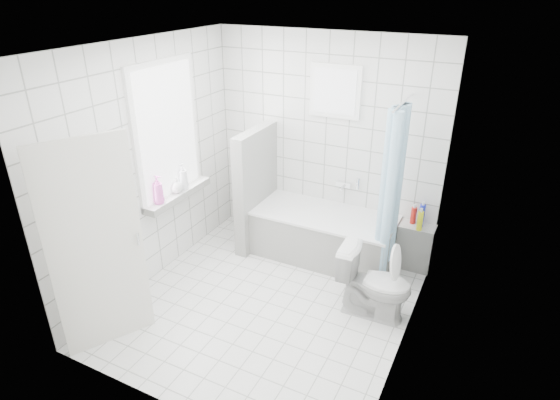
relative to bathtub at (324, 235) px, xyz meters
The scene contains 19 objects.
ground 1.18m from the bathtub, 98.84° to the right, with size 3.00×3.00×0.00m, color white.
ceiling 2.57m from the bathtub, 98.84° to the right, with size 3.00×3.00×0.00m, color white.
wall_back 1.09m from the bathtub, 115.02° to the left, with size 2.80×0.02×2.60m, color white.
wall_front 2.82m from the bathtub, 93.81° to the right, with size 2.80×0.02×2.60m, color white.
wall_left 2.18m from the bathtub, 144.46° to the right, with size 0.02×3.00×2.60m, color white.
wall_right 1.95m from the bathtub, 42.56° to the right, with size 0.02×3.00×2.60m, color white.
window_left 2.18m from the bathtub, 151.67° to the right, with size 0.01×0.90×1.40m, color white.
window_back 1.69m from the bathtub, 102.81° to the left, with size 0.50×0.01×0.50m, color white.
window_sill 1.79m from the bathtub, 150.95° to the right, with size 0.18×1.02×0.08m, color white.
door 2.67m from the bathtub, 118.63° to the right, with size 0.04×0.80×2.00m, color silver.
bathtub is the anchor object (origin of this frame).
partition_wall 1.01m from the bathtub, behind, with size 0.15×0.85×1.50m, color white.
tiled_ledge 1.07m from the bathtub, 13.80° to the left, with size 0.40×0.24×0.55m, color white.
toilet 1.17m from the bathtub, 42.70° to the right, with size 0.41×0.72×0.74m, color silver.
curtain_rod 1.88m from the bathtub, ahead, with size 0.02×0.02×0.80m, color silver.
shower_curtain 1.13m from the bathtub, 11.31° to the right, with size 0.14×0.48×1.78m, color #4191BF, non-canonical shape.
tub_faucet 0.66m from the bathtub, 73.38° to the left, with size 0.18×0.06×0.06m, color silver.
sill_bottles 1.89m from the bathtub, 148.09° to the right, with size 0.18×0.57×0.32m.
ledge_bottles 1.13m from the bathtub, 12.95° to the left, with size 0.16×0.19×0.27m.
Camera 1 is at (1.91, -3.49, 3.12)m, focal length 30.00 mm.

